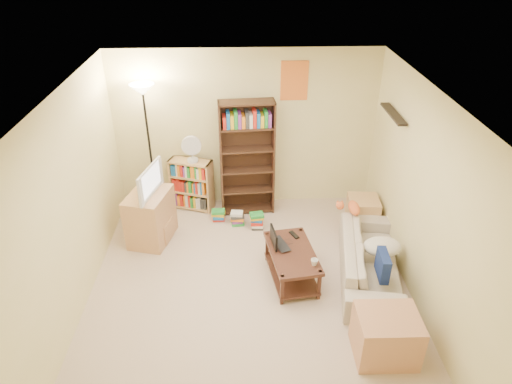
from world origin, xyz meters
TOP-DOWN VIEW (x-y plane):
  - room at (0.00, 0.01)m, footprint 4.50×4.54m
  - sofa at (1.55, 0.27)m, footprint 2.06×1.32m
  - navy_pillow at (1.57, -0.13)m, footprint 0.13×0.36m
  - cream_blanket at (1.69, 0.29)m, footprint 0.49×0.35m
  - tabby_cat at (1.44, 1.00)m, footprint 0.42×0.20m
  - coffee_table at (0.54, 0.27)m, footprint 0.68×1.05m
  - laptop at (0.45, 0.41)m, footprint 0.50×0.46m
  - laptop_screen at (0.31, 0.39)m, footprint 0.06×0.32m
  - mug at (0.78, -0.01)m, footprint 0.16×0.16m
  - tv_remote at (0.60, 0.60)m, footprint 0.12×0.18m
  - tv_stand at (-1.39, 1.21)m, footprint 0.67×0.81m
  - television at (-1.39, 1.21)m, footprint 0.78×0.45m
  - tall_bookshelf at (0.01, 1.93)m, footprint 0.84×0.33m
  - short_bookshelf at (-0.87, 2.05)m, footprint 0.71×0.45m
  - desk_fan at (-0.82, 2.01)m, footprint 0.30×0.17m
  - floor_lamp at (-1.44, 1.98)m, footprint 0.35×0.35m
  - side_table at (1.72, 1.37)m, footprint 0.47×0.47m
  - end_cabinet at (1.40, -0.98)m, footprint 0.65×0.54m
  - book_stacks at (-0.12, 1.53)m, footprint 0.80×0.40m

SIDE VIEW (x-z plane):
  - book_stacks at x=-0.12m, z-range -0.02..0.24m
  - side_table at x=1.72m, z-range 0.00..0.50m
  - sofa at x=1.55m, z-range 0.00..0.53m
  - end_cabinet at x=1.40m, z-range 0.00..0.53m
  - coffee_table at x=0.54m, z-range 0.07..0.50m
  - tv_stand at x=-1.39m, z-range 0.00..0.76m
  - short_bookshelf at x=-0.87m, z-range 0.00..0.84m
  - tv_remote at x=0.60m, z-range 0.44..0.46m
  - laptop at x=0.45m, z-range 0.44..0.46m
  - cream_blanket at x=1.69m, z-range 0.35..0.56m
  - mug at x=0.78m, z-range 0.44..0.52m
  - navy_pillow at x=1.57m, z-range 0.35..0.67m
  - laptop_screen at x=0.31m, z-range 0.46..0.67m
  - tabby_cat at x=1.44m, z-range 0.53..0.68m
  - tall_bookshelf at x=0.01m, z-range 0.05..1.88m
  - television at x=-1.39m, z-range 0.76..1.18m
  - desk_fan at x=-0.82m, z-range 0.86..1.29m
  - room at x=0.00m, z-range 0.36..2.88m
  - floor_lamp at x=-1.44m, z-range 0.62..2.70m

